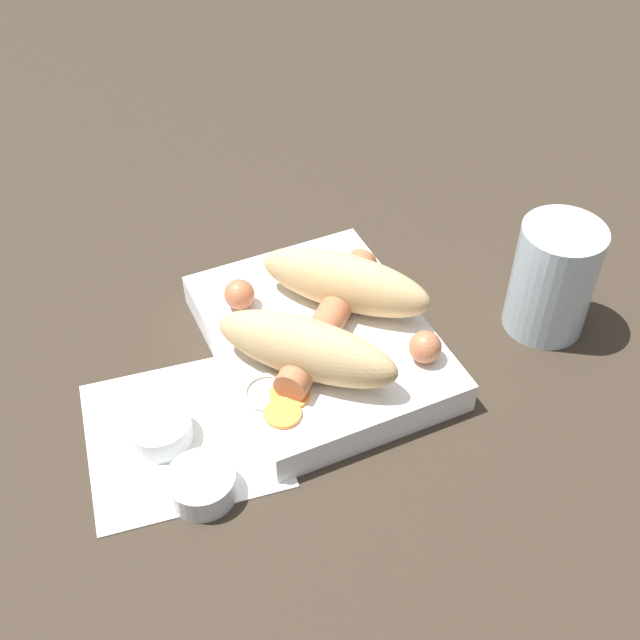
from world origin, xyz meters
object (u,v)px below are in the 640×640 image
object	(u,v)px
sausage	(329,320)
drink_glass	(553,279)
food_tray	(320,340)
bread_roll	(326,314)
condiment_cup_near	(160,431)
condiment_cup_far	(202,486)

from	to	relation	value
sausage	drink_glass	xyz separation A→B (m)	(0.05, 0.20, 0.01)
food_tray	bread_roll	bearing A→B (deg)	2.81
bread_roll	sausage	bearing A→B (deg)	134.57
condiment_cup_near	sausage	bearing A→B (deg)	99.79
condiment_cup_near	condiment_cup_far	distance (m)	0.07
condiment_cup_near	condiment_cup_far	bearing A→B (deg)	12.48
condiment_cup_near	drink_glass	world-z (taller)	drink_glass
bread_roll	drink_glass	xyz separation A→B (m)	(0.04, 0.21, -0.00)
bread_roll	condiment_cup_near	xyz separation A→B (m)	(0.02, -0.16, -0.05)
sausage	condiment_cup_far	bearing A→B (deg)	-58.27
food_tray	condiment_cup_near	xyz separation A→B (m)	(0.04, -0.16, -0.00)
food_tray	condiment_cup_near	size ratio (longest dim) A/B	4.38
food_tray	sausage	size ratio (longest dim) A/B	1.51
condiment_cup_far	drink_glass	size ratio (longest dim) A/B	0.49
bread_roll	food_tray	bearing A→B (deg)	-177.19
condiment_cup_near	condiment_cup_far	size ratio (longest dim) A/B	1.00
sausage	drink_glass	world-z (taller)	drink_glass
sausage	condiment_cup_near	xyz separation A→B (m)	(0.03, -0.17, -0.03)
bread_roll	condiment_cup_near	size ratio (longest dim) A/B	3.86
food_tray	bread_roll	world-z (taller)	bread_roll
condiment_cup_far	drink_glass	bearing A→B (deg)	97.74
food_tray	drink_glass	distance (m)	0.22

